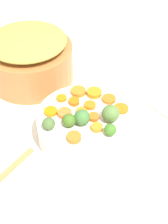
% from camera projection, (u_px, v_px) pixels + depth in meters
% --- Properties ---
extents(tabletop, '(2.40, 2.40, 0.02)m').
position_uv_depth(tabletop, '(97.00, 141.00, 0.86)').
color(tabletop, white).
rests_on(tabletop, ground).
extents(serving_bowl_carrots, '(0.24, 0.24, 0.08)m').
position_uv_depth(serving_bowl_carrots, '(84.00, 126.00, 0.83)').
color(serving_bowl_carrots, white).
rests_on(serving_bowl_carrots, tabletop).
extents(metal_pot, '(0.26, 0.26, 0.11)m').
position_uv_depth(metal_pot, '(30.00, 63.00, 1.00)').
color(metal_pot, '#C4763E').
rests_on(metal_pot, tabletop).
extents(stuffing_mound, '(0.23, 0.23, 0.04)m').
position_uv_depth(stuffing_mound, '(27.00, 41.00, 0.94)').
color(stuffing_mound, '#B2A347').
rests_on(stuffing_mound, metal_pot).
extents(carrot_slice_0, '(0.05, 0.05, 0.01)m').
position_uv_depth(carrot_slice_0, '(80.00, 91.00, 0.86)').
color(carrot_slice_0, orange).
rests_on(carrot_slice_0, serving_bowl_carrots).
extents(carrot_slice_1, '(0.05, 0.05, 0.01)m').
position_uv_depth(carrot_slice_1, '(65.00, 113.00, 0.79)').
color(carrot_slice_1, orange).
rests_on(carrot_slice_1, serving_bowl_carrots).
extents(carrot_slice_2, '(0.04, 0.04, 0.01)m').
position_uv_depth(carrot_slice_2, '(97.00, 127.00, 0.76)').
color(carrot_slice_2, orange).
rests_on(carrot_slice_2, serving_bowl_carrots).
extents(carrot_slice_3, '(0.05, 0.05, 0.01)m').
position_uv_depth(carrot_slice_3, '(51.00, 111.00, 0.80)').
color(carrot_slice_3, orange).
rests_on(carrot_slice_3, serving_bowl_carrots).
extents(carrot_slice_4, '(0.05, 0.05, 0.01)m').
position_uv_depth(carrot_slice_4, '(121.00, 109.00, 0.81)').
color(carrot_slice_4, orange).
rests_on(carrot_slice_4, serving_bowl_carrots).
extents(carrot_slice_5, '(0.05, 0.05, 0.01)m').
position_uv_depth(carrot_slice_5, '(109.00, 99.00, 0.83)').
color(carrot_slice_5, orange).
rests_on(carrot_slice_5, serving_bowl_carrots).
extents(carrot_slice_6, '(0.03, 0.03, 0.01)m').
position_uv_depth(carrot_slice_6, '(74.00, 102.00, 0.82)').
color(carrot_slice_6, orange).
rests_on(carrot_slice_6, serving_bowl_carrots).
extents(carrot_slice_7, '(0.04, 0.04, 0.01)m').
position_uv_depth(carrot_slice_7, '(74.00, 137.00, 0.74)').
color(carrot_slice_7, orange).
rests_on(carrot_slice_7, serving_bowl_carrots).
extents(carrot_slice_8, '(0.05, 0.05, 0.01)m').
position_uv_depth(carrot_slice_8, '(94.00, 93.00, 0.85)').
color(carrot_slice_8, orange).
rests_on(carrot_slice_8, serving_bowl_carrots).
extents(carrot_slice_9, '(0.03, 0.03, 0.01)m').
position_uv_depth(carrot_slice_9, '(81.00, 111.00, 0.80)').
color(carrot_slice_9, orange).
rests_on(carrot_slice_9, serving_bowl_carrots).
extents(carrot_slice_10, '(0.04, 0.04, 0.01)m').
position_uv_depth(carrot_slice_10, '(91.00, 105.00, 0.82)').
color(carrot_slice_10, orange).
rests_on(carrot_slice_10, serving_bowl_carrots).
extents(carrot_slice_11, '(0.03, 0.03, 0.01)m').
position_uv_depth(carrot_slice_11, '(94.00, 118.00, 0.78)').
color(carrot_slice_11, orange).
rests_on(carrot_slice_11, serving_bowl_carrots).
extents(carrot_slice_12, '(0.04, 0.04, 0.01)m').
position_uv_depth(carrot_slice_12, '(62.00, 98.00, 0.84)').
color(carrot_slice_12, orange).
rests_on(carrot_slice_12, serving_bowl_carrots).
extents(brussels_sprout_0, '(0.03, 0.03, 0.03)m').
position_uv_depth(brussels_sprout_0, '(49.00, 124.00, 0.76)').
color(brussels_sprout_0, '#4E6E38').
rests_on(brussels_sprout_0, serving_bowl_carrots).
extents(brussels_sprout_1, '(0.03, 0.03, 0.03)m').
position_uv_depth(brussels_sprout_1, '(110.00, 130.00, 0.74)').
color(brussels_sprout_1, '#427A25').
rests_on(brussels_sprout_1, serving_bowl_carrots).
extents(brussels_sprout_2, '(0.04, 0.04, 0.04)m').
position_uv_depth(brussels_sprout_2, '(111.00, 114.00, 0.77)').
color(brussels_sprout_2, '#587E3C').
rests_on(brussels_sprout_2, serving_bowl_carrots).
extents(brussels_sprout_3, '(0.03, 0.03, 0.03)m').
position_uv_depth(brussels_sprout_3, '(69.00, 120.00, 0.76)').
color(brussels_sprout_3, '#457024').
rests_on(brussels_sprout_3, serving_bowl_carrots).
extents(brussels_sprout_4, '(0.04, 0.04, 0.04)m').
position_uv_depth(brussels_sprout_4, '(82.00, 117.00, 0.76)').
color(brussels_sprout_4, '#447A38').
rests_on(brussels_sprout_4, serving_bowl_carrots).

